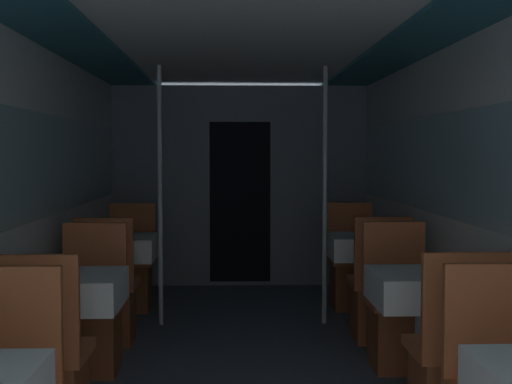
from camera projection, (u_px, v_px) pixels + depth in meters
wall_left at (8, 207)px, 4.05m from camera, size 0.05×8.51×2.11m
wall_right at (481, 206)px, 4.15m from camera, size 0.05×8.51×2.11m
ceiling_panel at (248, 22)px, 4.04m from camera, size 2.73×8.51×0.07m
bulkhead_far at (240, 186)px, 7.53m from camera, size 2.68×0.09×2.11m
dining_table_left_1 at (70, 295)px, 3.98m from camera, size 0.58×0.58×0.73m
chair_left_near_1 at (45, 384)px, 3.43m from camera, size 0.41×0.41×0.95m
chair_left_far_1 at (91, 326)px, 4.57m from camera, size 0.41×0.41×0.95m
dining_table_left_2 at (120, 251)px, 5.78m from camera, size 0.58×0.58×0.73m
chair_left_near_2 at (109, 304)px, 5.23m from camera, size 0.41×0.41×0.95m
chair_left_far_2 at (130, 277)px, 6.37m from camera, size 0.41×0.41×0.95m
support_pole_left_2 at (160, 196)px, 5.77m from camera, size 0.04×0.04×2.11m
dining_table_right_1 at (423, 293)px, 4.06m from camera, size 0.58×0.58×0.73m
chair_right_near_1 at (453, 379)px, 3.50m from camera, size 0.41×0.41×0.95m
chair_right_far_1 at (399, 323)px, 4.64m from camera, size 0.41×0.41×0.95m
dining_table_right_2 at (364, 250)px, 5.86m from camera, size 0.58×0.58×0.73m
chair_right_near_2 at (378, 302)px, 5.30m from camera, size 0.41×0.41×0.95m
chair_right_far_2 at (352, 276)px, 6.44m from camera, size 0.41×0.41×0.95m
support_pole_right_2 at (325, 196)px, 5.82m from camera, size 0.04×0.04×2.11m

